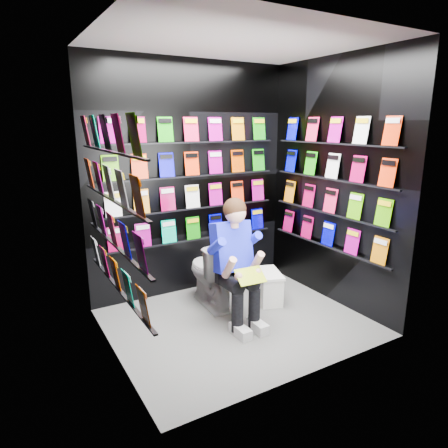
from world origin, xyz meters
TOP-DOWN VIEW (x-y plane):
  - floor at (0.00, 0.00)m, footprint 2.40×2.40m
  - ceiling at (0.00, 0.00)m, footprint 2.40×2.40m
  - wall_back at (0.00, 1.00)m, footprint 2.40×0.04m
  - wall_front at (0.00, -1.00)m, footprint 2.40×0.04m
  - wall_left at (-1.20, 0.00)m, footprint 0.04×2.00m
  - wall_right at (1.20, 0.00)m, footprint 0.04×2.00m
  - comics_back at (0.00, 0.97)m, footprint 2.10×0.06m
  - comics_left at (-1.17, 0.00)m, footprint 0.06×1.70m
  - comics_right at (1.17, 0.00)m, footprint 0.06×1.70m
  - toilet at (-0.02, 0.49)m, footprint 0.48×0.78m
  - longbox at (0.56, 0.25)m, footprint 0.35×0.47m
  - longbox_lid at (0.56, 0.25)m, footprint 0.38×0.49m
  - reader at (-0.02, 0.11)m, footprint 0.55×0.76m
  - held_comic at (-0.02, -0.24)m, footprint 0.28×0.18m

SIDE VIEW (x-z plane):
  - floor at x=0.00m, z-range 0.00..0.00m
  - longbox at x=0.56m, z-range 0.00..0.31m
  - longbox_lid at x=0.56m, z-range 0.31..0.34m
  - toilet at x=-0.02m, z-range 0.00..0.73m
  - held_comic at x=-0.02m, z-range 0.52..0.64m
  - reader at x=-0.02m, z-range 0.09..1.42m
  - wall_back at x=0.00m, z-range 0.00..2.60m
  - wall_front at x=0.00m, z-range 0.00..2.60m
  - wall_left at x=-1.20m, z-range 0.00..2.60m
  - wall_right at x=1.20m, z-range 0.00..2.60m
  - comics_back at x=0.00m, z-range 0.62..1.99m
  - comics_left at x=-1.17m, z-range 0.62..1.99m
  - comics_right at x=1.17m, z-range 0.62..1.99m
  - ceiling at x=0.00m, z-range 2.60..2.60m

